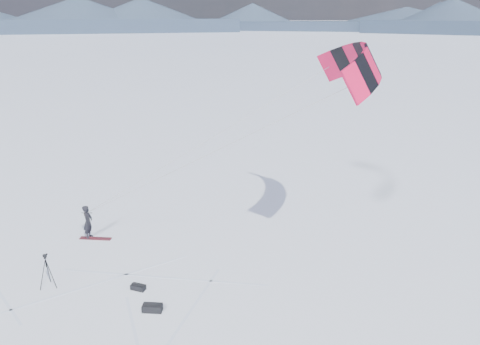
% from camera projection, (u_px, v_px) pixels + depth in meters
% --- Properties ---
extents(ground, '(1800.00, 1800.00, 0.00)m').
position_uv_depth(ground, '(83.00, 278.00, 20.34)').
color(ground, white).
extents(horizon_hills, '(704.84, 706.81, 9.61)m').
position_uv_depth(horizon_hills, '(73.00, 190.00, 19.02)').
color(horizon_hills, '#1C283C').
rests_on(horizon_hills, ground).
extents(snow_tracks, '(13.93, 10.25, 0.01)m').
position_uv_depth(snow_tracks, '(50.00, 278.00, 20.33)').
color(snow_tracks, silver).
rests_on(snow_tracks, ground).
extents(snowkiter, '(0.54, 0.71, 1.76)m').
position_uv_depth(snowkiter, '(90.00, 237.00, 24.02)').
color(snowkiter, black).
rests_on(snowkiter, ground).
extents(snowboard, '(1.64, 0.50, 0.04)m').
position_uv_depth(snowboard, '(96.00, 238.00, 23.86)').
color(snowboard, maroon).
rests_on(snowboard, ground).
extents(tripod, '(0.63, 0.70, 1.52)m').
position_uv_depth(tripod, '(46.00, 266.00, 19.37)').
color(tripod, black).
rests_on(tripod, ground).
extents(gear_bag_a, '(0.80, 0.46, 0.34)m').
position_uv_depth(gear_bag_a, '(152.00, 308.00, 18.01)').
color(gear_bag_a, black).
rests_on(gear_bag_a, ground).
extents(gear_bag_b, '(0.64, 0.37, 0.28)m').
position_uv_depth(gear_bag_b, '(138.00, 287.00, 19.43)').
color(gear_bag_b, black).
rests_on(gear_bag_b, ground).
extents(power_kite, '(14.06, 6.98, 8.36)m').
position_uv_depth(power_kite, '(356.00, 65.00, 20.88)').
color(power_kite, red).
rests_on(power_kite, ground).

